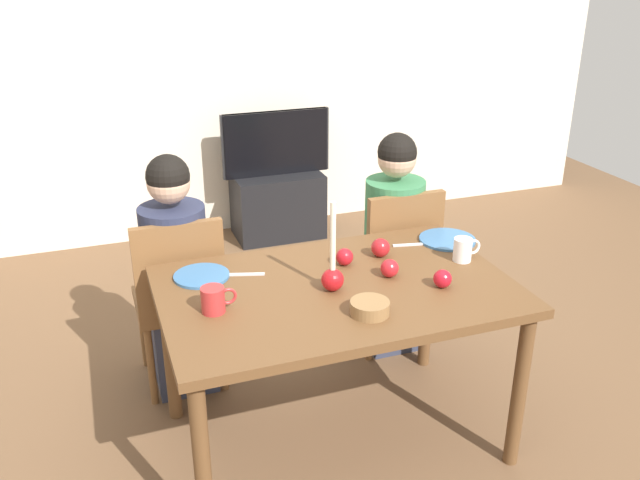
{
  "coord_description": "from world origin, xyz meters",
  "views": [
    {
      "loc": [
        -0.87,
        -2.23,
        1.99
      ],
      "look_at": [
        0.0,
        0.2,
        0.87
      ],
      "focal_mm": 37.89,
      "sensor_mm": 36.0,
      "label": 1
    }
  ],
  "objects_px": {
    "dining_table": "(337,305)",
    "chair_left": "(180,294)",
    "apple_far_edge": "(390,268)",
    "tv": "(276,143)",
    "bowl_walnuts": "(370,308)",
    "mug_right": "(463,249)",
    "mug_left": "(214,300)",
    "candle_centerpiece": "(333,273)",
    "plate_left": "(202,276)",
    "chair_right": "(395,260)",
    "apple_by_right_mug": "(345,257)",
    "person_right_child": "(393,247)",
    "tv_stand": "(278,205)",
    "plate_right": "(447,240)",
    "apple_by_left_plate": "(381,248)",
    "person_left_child": "(177,280)",
    "apple_near_candle": "(442,279)"
  },
  "relations": [
    {
      "from": "tv",
      "to": "bowl_walnuts",
      "type": "distance_m",
      "value": 2.58
    },
    {
      "from": "chair_right",
      "to": "plate_left",
      "type": "bearing_deg",
      "value": -161.87
    },
    {
      "from": "dining_table",
      "to": "mug_left",
      "type": "distance_m",
      "value": 0.52
    },
    {
      "from": "chair_right",
      "to": "apple_by_right_mug",
      "type": "distance_m",
      "value": 0.69
    },
    {
      "from": "apple_far_edge",
      "to": "tv",
      "type": "bearing_deg",
      "value": 85.42
    },
    {
      "from": "chair_left",
      "to": "plate_left",
      "type": "xyz_separation_m",
      "value": [
        0.06,
        -0.34,
        0.24
      ]
    },
    {
      "from": "plate_right",
      "to": "apple_far_edge",
      "type": "distance_m",
      "value": 0.48
    },
    {
      "from": "chair_left",
      "to": "tv",
      "type": "xyz_separation_m",
      "value": [
        0.97,
        1.69,
        0.2
      ]
    },
    {
      "from": "dining_table",
      "to": "chair_left",
      "type": "height_order",
      "value": "chair_left"
    },
    {
      "from": "tv",
      "to": "plate_left",
      "type": "xyz_separation_m",
      "value": [
        -0.91,
        -2.04,
        0.05
      ]
    },
    {
      "from": "plate_right",
      "to": "apple_by_right_mug",
      "type": "xyz_separation_m",
      "value": [
        -0.54,
        -0.08,
        0.03
      ]
    },
    {
      "from": "chair_left",
      "to": "person_right_child",
      "type": "bearing_deg",
      "value": 1.68
    },
    {
      "from": "person_left_child",
      "to": "plate_right",
      "type": "distance_m",
      "value": 1.27
    },
    {
      "from": "bowl_walnuts",
      "to": "apple_near_candle",
      "type": "xyz_separation_m",
      "value": [
        0.36,
        0.1,
        0.01
      ]
    },
    {
      "from": "person_left_child",
      "to": "bowl_walnuts",
      "type": "height_order",
      "value": "person_left_child"
    },
    {
      "from": "dining_table",
      "to": "chair_right",
      "type": "bearing_deg",
      "value": 47.44
    },
    {
      "from": "candle_centerpiece",
      "to": "plate_left",
      "type": "relative_size",
      "value": 1.62
    },
    {
      "from": "tv",
      "to": "chair_right",
      "type": "bearing_deg",
      "value": -85.28
    },
    {
      "from": "tv_stand",
      "to": "candle_centerpiece",
      "type": "height_order",
      "value": "candle_centerpiece"
    },
    {
      "from": "plate_right",
      "to": "chair_left",
      "type": "bearing_deg",
      "value": 163.53
    },
    {
      "from": "dining_table",
      "to": "tv_stand",
      "type": "bearing_deg",
      "value": 79.7
    },
    {
      "from": "candle_centerpiece",
      "to": "plate_left",
      "type": "bearing_deg",
      "value": 148.35
    },
    {
      "from": "chair_left",
      "to": "apple_far_edge",
      "type": "bearing_deg",
      "value": -37.36
    },
    {
      "from": "plate_right",
      "to": "apple_by_right_mug",
      "type": "relative_size",
      "value": 3.49
    },
    {
      "from": "chair_left",
      "to": "apple_near_candle",
      "type": "xyz_separation_m",
      "value": [
        0.94,
        -0.75,
        0.28
      ]
    },
    {
      "from": "tv_stand",
      "to": "apple_near_candle",
      "type": "height_order",
      "value": "apple_near_candle"
    },
    {
      "from": "tv_stand",
      "to": "apple_by_right_mug",
      "type": "distance_m",
      "value": 2.22
    },
    {
      "from": "dining_table",
      "to": "tv_stand",
      "type": "height_order",
      "value": "dining_table"
    },
    {
      "from": "mug_right",
      "to": "bowl_walnuts",
      "type": "relative_size",
      "value": 0.86
    },
    {
      "from": "apple_by_right_mug",
      "to": "apple_far_edge",
      "type": "distance_m",
      "value": 0.21
    },
    {
      "from": "candle_centerpiece",
      "to": "apple_by_left_plate",
      "type": "distance_m",
      "value": 0.39
    },
    {
      "from": "apple_by_right_mug",
      "to": "person_right_child",
      "type": "bearing_deg",
      "value": 45.53
    },
    {
      "from": "apple_by_left_plate",
      "to": "apple_by_right_mug",
      "type": "height_order",
      "value": "apple_by_left_plate"
    },
    {
      "from": "dining_table",
      "to": "candle_centerpiece",
      "type": "bearing_deg",
      "value": -139.64
    },
    {
      "from": "tv",
      "to": "person_right_child",
      "type": "bearing_deg",
      "value": -85.18
    },
    {
      "from": "tv",
      "to": "bowl_walnuts",
      "type": "xyz_separation_m",
      "value": [
        -0.38,
        -2.55,
        0.07
      ]
    },
    {
      "from": "person_right_child",
      "to": "mug_left",
      "type": "distance_m",
      "value": 1.28
    },
    {
      "from": "bowl_walnuts",
      "to": "person_right_child",
      "type": "bearing_deg",
      "value": 59.45
    },
    {
      "from": "bowl_walnuts",
      "to": "apple_by_left_plate",
      "type": "distance_m",
      "value": 0.51
    },
    {
      "from": "plate_right",
      "to": "candle_centerpiece",
      "type": "bearing_deg",
      "value": -157.48
    },
    {
      "from": "chair_right",
      "to": "tv",
      "type": "xyz_separation_m",
      "value": [
        -0.14,
        1.69,
        0.2
      ]
    },
    {
      "from": "dining_table",
      "to": "chair_left",
      "type": "relative_size",
      "value": 1.56
    },
    {
      "from": "tv_stand",
      "to": "apple_near_candle",
      "type": "relative_size",
      "value": 8.67
    },
    {
      "from": "plate_left",
      "to": "plate_right",
      "type": "xyz_separation_m",
      "value": [
        1.14,
        -0.01,
        0.0
      ]
    },
    {
      "from": "tv",
      "to": "mug_right",
      "type": "bearing_deg",
      "value": -85.41
    },
    {
      "from": "dining_table",
      "to": "plate_right",
      "type": "distance_m",
      "value": 0.7
    },
    {
      "from": "candle_centerpiece",
      "to": "mug_left",
      "type": "relative_size",
      "value": 2.75
    },
    {
      "from": "mug_right",
      "to": "apple_by_left_plate",
      "type": "relative_size",
      "value": 1.52
    },
    {
      "from": "tv_stand",
      "to": "plate_right",
      "type": "height_order",
      "value": "plate_right"
    },
    {
      "from": "apple_by_left_plate",
      "to": "apple_near_candle",
      "type": "bearing_deg",
      "value": -72.51
    }
  ]
}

